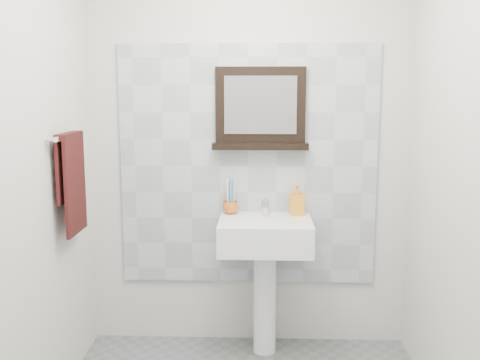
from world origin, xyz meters
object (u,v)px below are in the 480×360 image
Objects in this scene: soap_dispenser at (297,200)px; framed_mirror at (260,111)px; toothbrush_cup at (231,208)px; pedestal_sink at (265,249)px; hand_towel at (72,175)px.

soap_dispenser is 0.32× the size of framed_mirror.
soap_dispenser is (0.41, -0.01, 0.06)m from toothbrush_cup.
pedestal_sink is 0.34m from toothbrush_cup.
soap_dispenser is 0.34× the size of hand_towel.
pedestal_sink reaches higher than toothbrush_cup.
soap_dispenser is at bearing -14.02° from framed_mirror.
soap_dispenser is at bearing 19.28° from hand_towel.
toothbrush_cup is at bearing 146.50° from pedestal_sink.
hand_towel reaches higher than toothbrush_cup.
toothbrush_cup is at bearing -166.59° from framed_mirror.
pedestal_sink is 5.07× the size of soap_dispenser.
hand_towel is at bearing -154.20° from framed_mirror.
pedestal_sink is 1.75× the size of hand_towel.
soap_dispenser is at bearing -1.86° from toothbrush_cup.
hand_towel reaches higher than soap_dispenser.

